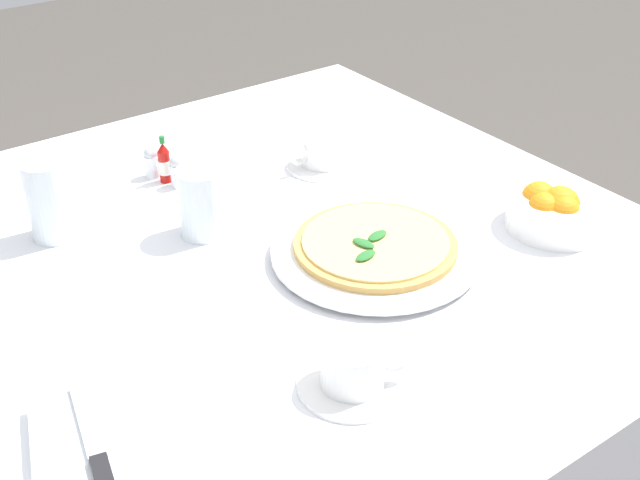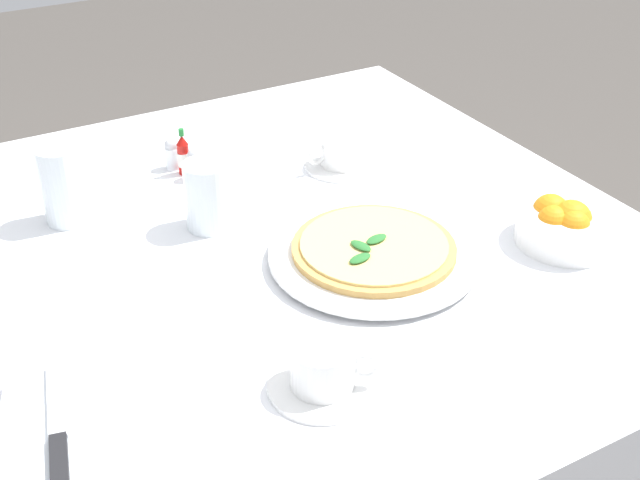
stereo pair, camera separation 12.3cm
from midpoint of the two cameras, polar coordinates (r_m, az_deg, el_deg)
name	(u,v)px [view 2 (the right image)]	position (r m, az deg, el deg)	size (l,w,h in m)	color
dining_table	(271,313)	(1.33, -0.68, -5.05)	(1.10, 1.10, 0.74)	white
pizza_plate	(374,255)	(1.21, 6.53, -1.13)	(0.30, 0.30, 0.02)	white
pizza	(374,247)	(1.21, 6.56, -0.58)	(0.24, 0.24, 0.02)	tan
coffee_cup_back_corner	(341,154)	(1.47, 3.86, 5.78)	(0.13, 0.13, 0.06)	white
coffee_cup_far_right	(323,369)	(0.98, 3.83, -8.83)	(0.13, 0.13, 0.06)	white
water_glass_left_edge	(208,198)	(1.28, -4.87, 2.75)	(0.07, 0.07, 0.11)	white
water_glass_far_left	(64,189)	(1.33, -14.44, 3.26)	(0.07, 0.07, 0.12)	white
napkin_folded	(60,440)	(0.95, -13.58, -13.15)	(0.25, 0.19, 0.02)	white
dinner_knife	(58,429)	(0.94, -13.70, -12.43)	(0.19, 0.06, 0.01)	silver
citrus_bowl	(565,225)	(1.32, 18.81, 0.88)	(0.15, 0.15, 0.07)	white
hot_sauce_bottle	(183,155)	(1.45, -6.83, 5.63)	(0.02, 0.02, 0.08)	#B7140F
salt_shaker	(172,155)	(1.47, -7.60, 5.64)	(0.03, 0.03, 0.06)	white
pepper_shaker	(196,165)	(1.43, -5.99, 4.97)	(0.03, 0.03, 0.06)	white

